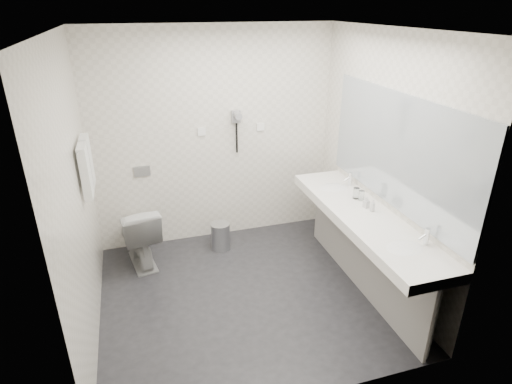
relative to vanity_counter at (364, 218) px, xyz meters
name	(u,v)px	position (x,y,z in m)	size (l,w,h in m)	color
floor	(246,295)	(-1.12, 0.20, -0.80)	(2.80, 2.80, 0.00)	#232227
ceiling	(243,29)	(-1.12, 0.20, 1.70)	(2.80, 2.80, 0.00)	white
wall_back	(215,139)	(-1.12, 1.50, 0.45)	(2.80, 2.80, 0.00)	white
wall_front	(301,257)	(-1.12, -1.10, 0.45)	(2.80, 2.80, 0.00)	white
wall_left	(76,200)	(-2.52, 0.20, 0.45)	(2.60, 2.60, 0.00)	white
wall_right	(383,164)	(0.27, 0.20, 0.45)	(2.60, 2.60, 0.00)	white
vanity_counter	(364,218)	(0.00, 0.00, 0.00)	(0.55, 2.20, 0.10)	white
vanity_panel	(362,255)	(0.02, 0.00, -0.42)	(0.03, 2.15, 0.75)	gray
vanity_post_near	(432,324)	(0.05, -1.04, -0.42)	(0.06, 0.06, 0.75)	silver
vanity_post_far	(320,210)	(0.05, 1.04, -0.42)	(0.06, 0.06, 0.75)	silver
mirror	(397,151)	(0.26, 0.00, 0.65)	(0.02, 2.20, 1.05)	#B2BCC6
basin_near	(405,250)	(0.00, -0.65, 0.04)	(0.40, 0.31, 0.05)	white
basin_far	(334,189)	(0.00, 0.65, 0.04)	(0.40, 0.31, 0.05)	white
faucet_near	(427,237)	(0.19, -0.65, 0.12)	(0.04, 0.04, 0.15)	silver
faucet_far	(350,179)	(0.19, 0.65, 0.12)	(0.04, 0.04, 0.15)	silver
soap_bottle_a	(366,202)	(0.08, 0.11, 0.11)	(0.05, 0.05, 0.11)	white
soap_bottle_c	(373,205)	(0.09, 0.02, 0.11)	(0.05, 0.05, 0.13)	white
glass_left	(361,195)	(0.12, 0.27, 0.10)	(0.06, 0.06, 0.10)	silver
glass_right	(356,193)	(0.09, 0.33, 0.11)	(0.06, 0.06, 0.12)	silver
toilet	(139,234)	(-2.09, 1.11, -0.44)	(0.40, 0.70, 0.71)	white
flush_plate	(142,171)	(-1.98, 1.49, 0.15)	(0.18, 0.02, 0.12)	#B2B5BA
pedal_bin	(220,237)	(-1.18, 1.14, -0.64)	(0.22, 0.22, 0.31)	#B2B5BA
bin_lid	(220,224)	(-1.18, 1.14, -0.48)	(0.22, 0.22, 0.01)	#B2B5BA
towel_rail	(81,143)	(-2.47, 0.75, 0.75)	(0.02, 0.02, 0.62)	silver
towel_near	(85,171)	(-2.46, 0.61, 0.53)	(0.07, 0.24, 0.48)	white
towel_far	(87,161)	(-2.46, 0.89, 0.53)	(0.07, 0.24, 0.48)	white
dryer_cradle	(236,117)	(-0.88, 1.47, 0.70)	(0.10, 0.04, 0.14)	gray
dryer_barrel	(237,115)	(-0.88, 1.40, 0.73)	(0.08, 0.08, 0.14)	gray
dryer_cord	(237,138)	(-0.88, 1.46, 0.45)	(0.02, 0.02, 0.35)	black
switch_plate_a	(202,132)	(-1.27, 1.49, 0.55)	(0.09, 0.02, 0.09)	white
switch_plate_b	(261,127)	(-0.57, 1.49, 0.55)	(0.09, 0.02, 0.09)	white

